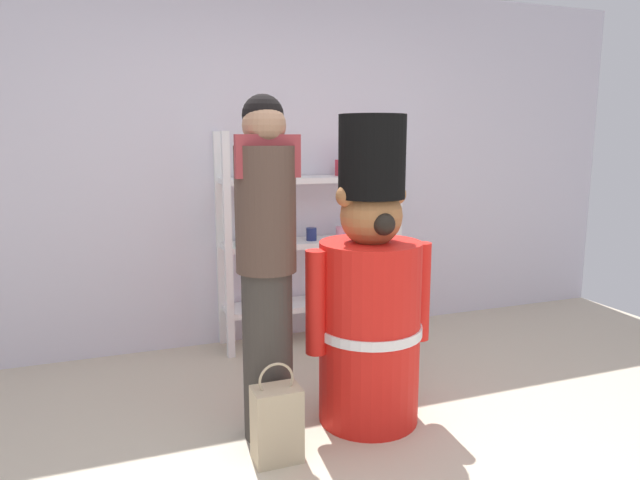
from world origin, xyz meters
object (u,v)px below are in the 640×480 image
teddy_bear_guard (370,299)px  shopping_bag (277,423)px  merchandise_shelf (310,237)px  person_shopper (266,262)px

teddy_bear_guard → shopping_bag: (-0.58, -0.22, -0.48)m
shopping_bag → merchandise_shelf: bearing=65.0°
teddy_bear_guard → person_shopper: size_ratio=0.95×
merchandise_shelf → person_shopper: person_shopper is taller
merchandise_shelf → teddy_bear_guard: teddy_bear_guard is taller
teddy_bear_guard → person_shopper: person_shopper is taller
teddy_bear_guard → shopping_bag: 0.78m
teddy_bear_guard → merchandise_shelf: bearing=84.5°
merchandise_shelf → teddy_bear_guard: (-0.12, -1.29, -0.11)m
person_shopper → merchandise_shelf: bearing=62.0°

